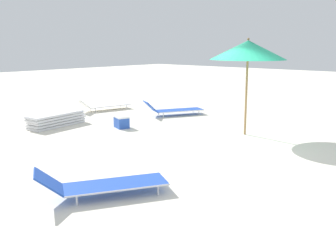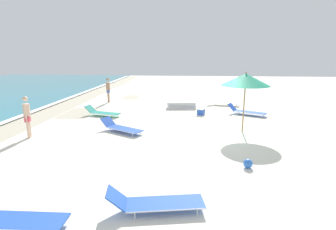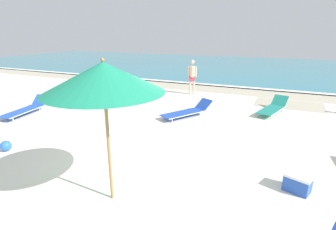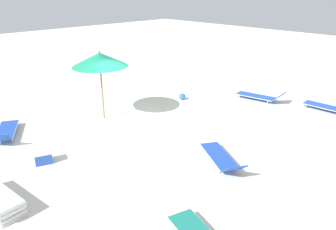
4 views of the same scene
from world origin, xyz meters
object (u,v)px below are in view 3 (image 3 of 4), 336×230
sun_lounger_beside_umbrella (187,111)px  sun_lounger_near_water_right (273,108)px  sun_lounger_under_umbrella (26,109)px  beach_ball (6,146)px  beach_umbrella (104,78)px  sun_lounger_near_water_left (64,93)px  beachgoer_shoreline_child (192,75)px  cooler_box (298,183)px

sun_lounger_beside_umbrella → sun_lounger_near_water_right: sun_lounger_near_water_right is taller
sun_lounger_beside_umbrella → sun_lounger_near_water_right: 3.48m
sun_lounger_under_umbrella → beach_ball: 3.58m
beach_umbrella → sun_lounger_near_water_left: bearing=140.3°
sun_lounger_beside_umbrella → sun_lounger_near_water_right: bearing=62.0°
beachgoer_shoreline_child → beach_umbrella: bearing=81.9°
cooler_box → sun_lounger_under_umbrella: bearing=-168.6°
sun_lounger_near_water_right → cooler_box: size_ratio=3.67×
sun_lounger_near_water_left → sun_lounger_near_water_right: (9.72, 1.33, 0.00)m
sun_lounger_under_umbrella → beach_ball: sun_lounger_under_umbrella is taller
sun_lounger_beside_umbrella → beach_ball: size_ratio=7.50×
sun_lounger_near_water_left → sun_lounger_near_water_right: size_ratio=1.00×
sun_lounger_under_umbrella → beachgoer_shoreline_child: beachgoer_shoreline_child is taller
sun_lounger_near_water_right → beachgoer_shoreline_child: size_ratio=1.23×
beach_ball → sun_lounger_near_water_left: bearing=121.5°
sun_lounger_near_water_right → beachgoer_shoreline_child: (-4.05, 1.82, 0.79)m
sun_lounger_near_water_left → beach_ball: sun_lounger_near_water_left is taller
beach_umbrella → beachgoer_shoreline_child: beach_umbrella is taller
sun_lounger_beside_umbrella → sun_lounger_under_umbrella: bearing=-128.7°
beach_umbrella → beachgoer_shoreline_child: bearing=99.6°
sun_lounger_under_umbrella → sun_lounger_beside_umbrella: (5.93, 2.30, -0.00)m
beach_umbrella → sun_lounger_near_water_left: size_ratio=1.24×
sun_lounger_beside_umbrella → sun_lounger_near_water_left: size_ratio=1.00×
beach_umbrella → cooler_box: size_ratio=4.56×
sun_lounger_under_umbrella → sun_lounger_near_water_left: bearing=96.8°
beach_umbrella → sun_lounger_near_water_right: (2.51, 7.32, -2.14)m
beachgoer_shoreline_child → sun_lounger_under_umbrella: bearing=33.3°
beach_umbrella → beachgoer_shoreline_child: (-1.54, 9.14, -1.36)m
beach_ball → cooler_box: size_ratio=0.49×
sun_lounger_under_umbrella → cooler_box: bearing=-18.2°
sun_lounger_near_water_right → beach_umbrella: bearing=-93.0°
sun_lounger_under_umbrella → beach_ball: bearing=-55.9°
sun_lounger_near_water_right → beach_ball: (-6.41, -6.73, -0.07)m
beach_ball → cooler_box: 7.28m
sun_lounger_near_water_left → cooler_box: (10.50, -4.26, -0.02)m
sun_lounger_near_water_right → beachgoer_shoreline_child: bearing=171.7°
beach_umbrella → sun_lounger_under_umbrella: bearing=153.6°
beachgoer_shoreline_child → beach_ball: size_ratio=6.09×
sun_lounger_beside_umbrella → sun_lounger_near_water_right: (2.96, 1.84, 0.00)m
sun_lounger_near_water_right → beach_ball: bearing=-117.6°
beach_umbrella → cooler_box: bearing=27.6°
sun_lounger_under_umbrella → beach_umbrella: bearing=-36.1°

